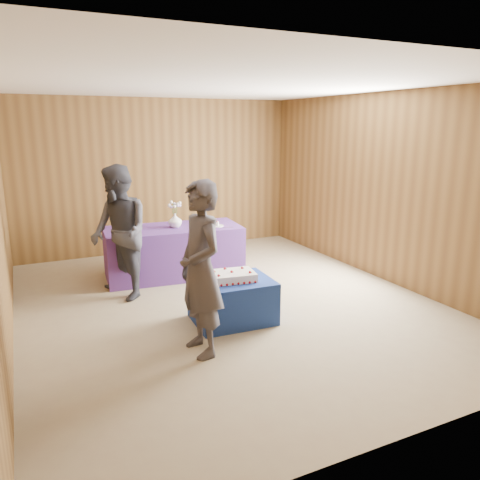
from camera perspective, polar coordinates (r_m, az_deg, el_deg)
ground at (r=6.09m, az=-1.57°, el=-7.73°), size 6.00×6.00×0.00m
room_shell at (r=5.68m, az=-1.69°, el=9.44°), size 5.04×6.04×2.72m
cake_table at (r=5.50m, az=-0.91°, el=-7.38°), size 0.94×0.75×0.50m
serving_table at (r=7.15m, az=-8.09°, el=-1.39°), size 2.08×1.08×0.75m
sheet_cake at (r=5.39m, az=-1.07°, el=-4.43°), size 0.60×0.45×0.13m
vase at (r=7.03m, az=-7.92°, el=2.38°), size 0.24×0.24×0.21m
flower_spray at (r=6.99m, az=-7.99°, el=4.30°), size 0.21×0.20×0.16m
platter at (r=6.98m, az=-13.58°, el=1.24°), size 0.43×0.43×0.02m
plate at (r=7.08m, az=-2.90°, el=1.75°), size 0.27×0.27×0.01m
cake_slice at (r=7.07m, az=-2.90°, el=2.03°), size 0.09×0.08×0.08m
knife at (r=6.99m, az=-1.93°, el=1.56°), size 0.25×0.12×0.00m
guest_left at (r=4.57m, az=-4.83°, el=-3.60°), size 0.47×0.67×1.75m
guest_right at (r=6.25m, az=-14.48°, el=0.84°), size 0.85×0.99×1.76m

